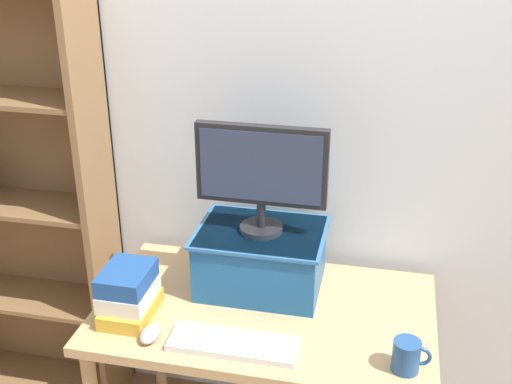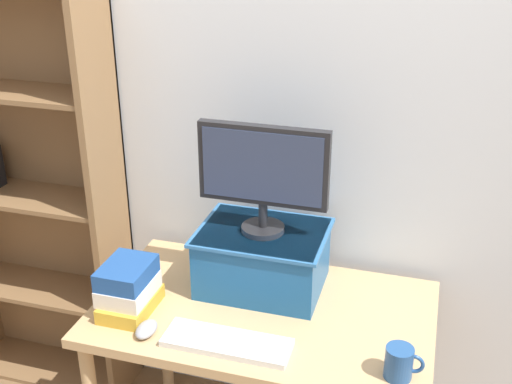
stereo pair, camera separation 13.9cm
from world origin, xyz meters
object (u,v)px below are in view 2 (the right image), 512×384
desk (263,329)px  riser_box (263,257)px  book_stack (129,288)px  computer_monitor (263,172)px  computer_mouse (147,329)px  coffee_mug (400,363)px  keyboard (227,342)px  bookshelf_unit (27,193)px

desk → riser_box: size_ratio=2.54×
riser_box → book_stack: 0.49m
riser_box → computer_monitor: size_ratio=1.01×
computer_mouse → computer_monitor: bearing=53.6°
riser_box → coffee_mug: 0.65m
computer_monitor → computer_mouse: (-0.29, -0.39, -0.44)m
keyboard → book_stack: 0.41m
riser_box → computer_mouse: (-0.29, -0.39, -0.10)m
riser_box → coffee_mug: size_ratio=3.92×
bookshelf_unit → coffee_mug: (1.62, -0.52, -0.12)m
riser_box → computer_mouse: bearing=-126.3°
bookshelf_unit → computer_monitor: (1.09, -0.15, 0.29)m
keyboard → computer_mouse: computer_mouse is taller
riser_box → computer_mouse: 0.50m
computer_mouse → keyboard: bearing=3.5°
computer_mouse → book_stack: bearing=135.8°
computer_monitor → desk: bearing=-72.7°
desk → coffee_mug: coffee_mug is taller
desk → computer_mouse: size_ratio=11.31×
riser_box → coffee_mug: riser_box is taller
keyboard → computer_mouse: (-0.28, -0.02, 0.01)m
bookshelf_unit → book_stack: 0.81m
computer_monitor → coffee_mug: (0.53, -0.37, -0.41)m
desk → keyboard: (-0.06, -0.23, 0.10)m
bookshelf_unit → book_stack: bearing=-32.0°
riser_box → keyboard: size_ratio=1.11×
desk → computer_mouse: (-0.33, -0.25, 0.11)m
coffee_mug → book_stack: bearing=174.5°
computer_monitor → computer_mouse: size_ratio=4.41×
riser_box → desk: bearing=-72.9°
keyboard → computer_mouse: size_ratio=4.00×
book_stack → riser_box: bearing=34.6°
bookshelf_unit → computer_monitor: 1.13m
riser_box → keyboard: riser_box is taller
bookshelf_unit → computer_monitor: size_ratio=3.95×
book_stack → coffee_mug: size_ratio=1.95×
keyboard → riser_box: bearing=88.1°
computer_monitor → coffee_mug: 0.76m
desk → computer_mouse: bearing=-143.4°
computer_monitor → book_stack: computer_monitor is taller
desk → coffee_mug: (0.49, -0.22, 0.14)m
computer_mouse → book_stack: 0.18m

